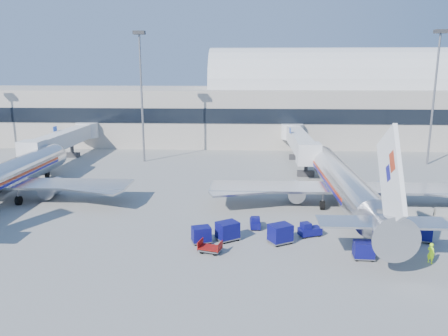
# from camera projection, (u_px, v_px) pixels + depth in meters

# --- Properties ---
(ground) EXTENTS (260.00, 260.00, 0.00)m
(ground) POSITION_uv_depth(u_px,v_px,m) (260.00, 218.00, 48.56)
(ground) COLOR gray
(ground) RESTS_ON ground
(terminal) EXTENTS (170.00, 28.15, 21.00)m
(terminal) POSITION_uv_depth(u_px,v_px,m) (195.00, 107.00, 102.09)
(terminal) COLOR #B2AA9E
(terminal) RESTS_ON ground
(airliner_main) EXTENTS (32.00, 37.26, 12.07)m
(airliner_main) POSITION_uv_depth(u_px,v_px,m) (344.00, 184.00, 51.81)
(airliner_main) COLOR silver
(airliner_main) RESTS_ON ground
(airliner_mid) EXTENTS (32.00, 37.26, 12.07)m
(airliner_mid) POSITION_uv_depth(u_px,v_px,m) (0.00, 179.00, 53.88)
(airliner_mid) COLOR silver
(airliner_mid) RESTS_ON ground
(jetbridge_near) EXTENTS (4.40, 27.50, 6.25)m
(jetbridge_near) POSITION_uv_depth(u_px,v_px,m) (298.00, 140.00, 77.33)
(jetbridge_near) COLOR silver
(jetbridge_near) RESTS_ON ground
(jetbridge_mid) EXTENTS (4.40, 27.50, 6.25)m
(jetbridge_mid) POSITION_uv_depth(u_px,v_px,m) (66.00, 138.00, 79.40)
(jetbridge_mid) COLOR silver
(jetbridge_mid) RESTS_ON ground
(mast_west) EXTENTS (2.00, 1.20, 22.60)m
(mast_west) POSITION_uv_depth(u_px,v_px,m) (141.00, 78.00, 75.51)
(mast_west) COLOR slate
(mast_west) RESTS_ON ground
(mast_east) EXTENTS (2.00, 1.20, 22.60)m
(mast_east) POSITION_uv_depth(u_px,v_px,m) (436.00, 78.00, 73.05)
(mast_east) COLOR slate
(mast_east) RESTS_ON ground
(barrier_near) EXTENTS (3.00, 0.55, 0.90)m
(barrier_near) POSITION_uv_depth(u_px,v_px,m) (419.00, 211.00, 49.52)
(barrier_near) COLOR #9E9E96
(barrier_near) RESTS_ON ground
(barrier_mid) EXTENTS (3.00, 0.55, 0.90)m
(barrier_mid) POSITION_uv_depth(u_px,v_px,m) (448.00, 212.00, 49.36)
(barrier_mid) COLOR #9E9E96
(barrier_mid) RESTS_ON ground
(tug_lead) EXTENTS (2.46, 1.83, 1.44)m
(tug_lead) POSITION_uv_depth(u_px,v_px,m) (309.00, 230.00, 43.26)
(tug_lead) COLOR #0B0B54
(tug_lead) RESTS_ON ground
(tug_right) EXTENTS (2.38, 2.34, 1.45)m
(tug_right) POSITION_uv_depth(u_px,v_px,m) (377.00, 223.00, 45.22)
(tug_right) COLOR #0B0B54
(tug_right) RESTS_ON ground
(tug_left) EXTENTS (1.11, 2.10, 1.34)m
(tug_left) POSITION_uv_depth(u_px,v_px,m) (255.00, 223.00, 45.43)
(tug_left) COLOR #0B0B54
(tug_left) RESTS_ON ground
(cart_train_a) EXTENTS (2.65, 2.46, 1.87)m
(cart_train_a) POSITION_uv_depth(u_px,v_px,m) (280.00, 233.00, 41.43)
(cart_train_a) COLOR #0B0B54
(cart_train_a) RESTS_ON ground
(cart_train_b) EXTENTS (2.63, 2.49, 1.84)m
(cart_train_b) POSITION_uv_depth(u_px,v_px,m) (228.00, 231.00, 42.16)
(cart_train_b) COLOR #0B0B54
(cart_train_b) RESTS_ON ground
(cart_train_c) EXTENTS (2.18, 1.91, 1.61)m
(cart_train_c) POSITION_uv_depth(u_px,v_px,m) (201.00, 234.00, 41.54)
(cart_train_c) COLOR #0B0B54
(cart_train_c) RESTS_ON ground
(cart_solo_near) EXTENTS (1.87, 1.46, 1.59)m
(cart_solo_near) POSITION_uv_depth(u_px,v_px,m) (364.00, 250.00, 37.99)
(cart_solo_near) COLOR #0B0B54
(cart_solo_near) RESTS_ON ground
(cart_solo_far) EXTENTS (2.39, 2.07, 1.78)m
(cart_solo_far) POSITION_uv_depth(u_px,v_px,m) (421.00, 232.00, 41.99)
(cart_solo_far) COLOR #0B0B54
(cart_solo_far) RESTS_ON ground
(cart_open_red) EXTENTS (2.31, 1.91, 0.53)m
(cart_open_red) POSITION_uv_depth(u_px,v_px,m) (210.00, 249.00, 39.42)
(cart_open_red) COLOR slate
(cart_open_red) RESTS_ON ground
(ramp_worker) EXTENTS (0.71, 0.79, 1.81)m
(ramp_worker) POSITION_uv_depth(u_px,v_px,m) (431.00, 253.00, 37.18)
(ramp_worker) COLOR #AAFF1A
(ramp_worker) RESTS_ON ground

